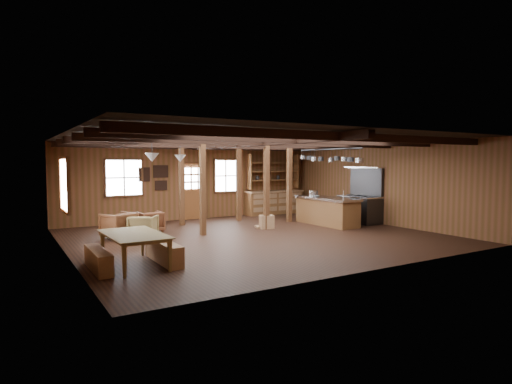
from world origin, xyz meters
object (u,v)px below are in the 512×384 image
kitchen_island (327,211)px  commercial_range (360,205)px  armchair_b (151,222)px  armchair_c (143,227)px  armchair_a (119,225)px  dining_table (136,249)px

kitchen_island → commercial_range: bearing=-8.5°
armchair_b → armchair_c: (-0.52, -1.00, 0.01)m
kitchen_island → armchair_b: 5.84m
armchair_a → armchair_b: (1.10, 0.62, -0.05)m
dining_table → armchair_a: size_ratio=2.39×
armchair_b → armchair_a: bearing=27.2°
kitchen_island → commercial_range: (1.37, -0.19, 0.16)m
dining_table → armchair_b: size_ratio=2.75×
armchair_a → armchair_b: 1.27m
commercial_range → armchair_b: bearing=165.6°
commercial_range → dining_table: bearing=-165.2°
kitchen_island → armchair_b: kitchen_island is taller
dining_table → armchair_a: (0.45, 3.43, 0.03)m
kitchen_island → armchair_c: 6.17m
armchair_a → kitchen_island: bearing=148.2°
commercial_range → armchair_a: 8.18m
commercial_range → armchair_c: commercial_range is taller
kitchen_island → armchair_c: bearing=173.7°
commercial_range → armchair_b: size_ratio=2.84×
armchair_a → armchair_b: size_ratio=1.15×
dining_table → armchair_b: bearing=-22.4°
kitchen_island → armchair_c: size_ratio=3.48×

